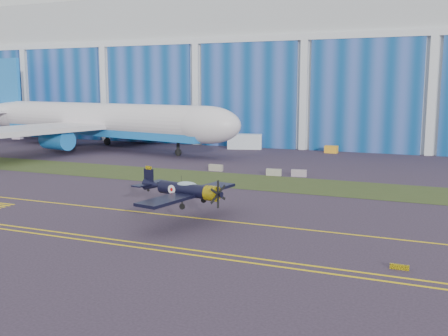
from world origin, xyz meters
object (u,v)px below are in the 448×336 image
at_px(jetliner, 98,84).
at_px(shipping_container, 245,142).
at_px(warbird, 184,190).
at_px(tug, 331,149).

xyz_separation_m(jetliner, shipping_container, (25.81, 9.81, -10.81)).
distance_m(warbird, shipping_container, 54.41).
xyz_separation_m(warbird, shipping_container, (-14.01, 52.56, -1.45)).
bearing_deg(tug, jetliner, -161.81).
bearing_deg(jetliner, shipping_container, 32.81).
distance_m(shipping_container, tug, 16.36).
relative_size(shipping_container, tug, 2.92).
height_order(shipping_container, tug, shipping_container).
bearing_deg(tug, warbird, -87.67).
height_order(warbird, shipping_container, warbird).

